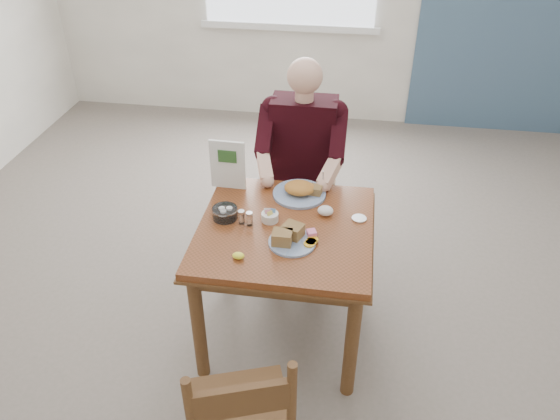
% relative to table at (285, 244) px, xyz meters
% --- Properties ---
extents(floor, '(6.00, 6.00, 0.00)m').
position_rel_table_xyz_m(floor, '(0.00, 0.00, -0.64)').
color(floor, '#686054').
rests_on(floor, ground).
extents(lemon_wedge, '(0.07, 0.06, 0.03)m').
position_rel_table_xyz_m(lemon_wedge, '(-0.19, -0.29, 0.13)').
color(lemon_wedge, '#FFFD35').
rests_on(lemon_wedge, table).
extents(napkin, '(0.10, 0.10, 0.05)m').
position_rel_table_xyz_m(napkin, '(0.20, 0.14, 0.14)').
color(napkin, white).
rests_on(napkin, table).
extents(metal_dish, '(0.10, 0.10, 0.01)m').
position_rel_table_xyz_m(metal_dish, '(0.38, 0.12, 0.12)').
color(metal_dish, silver).
rests_on(metal_dish, table).
extents(table, '(0.92, 0.92, 0.75)m').
position_rel_table_xyz_m(table, '(0.00, 0.00, 0.00)').
color(table, brown).
rests_on(table, ground).
extents(chair_far, '(0.42, 0.42, 0.95)m').
position_rel_table_xyz_m(chair_far, '(0.00, 0.80, -0.16)').
color(chair_far, brown).
rests_on(chair_far, ground).
extents(diner, '(0.53, 0.56, 1.39)m').
position_rel_table_xyz_m(diner, '(0.00, 0.71, 0.17)').
color(diner, gray).
rests_on(diner, chair_far).
extents(near_plate, '(0.27, 0.27, 0.08)m').
position_rel_table_xyz_m(near_plate, '(0.05, -0.12, 0.14)').
color(near_plate, white).
rests_on(near_plate, table).
extents(far_plate, '(0.34, 0.34, 0.08)m').
position_rel_table_xyz_m(far_plate, '(0.04, 0.31, 0.14)').
color(far_plate, white).
rests_on(far_plate, table).
extents(caddy, '(0.11, 0.11, 0.07)m').
position_rel_table_xyz_m(caddy, '(-0.09, 0.04, 0.14)').
color(caddy, white).
rests_on(caddy, table).
extents(shakers, '(0.09, 0.05, 0.08)m').
position_rel_table_xyz_m(shakers, '(-0.21, -0.01, 0.15)').
color(shakers, white).
rests_on(shakers, table).
extents(creamer, '(0.16, 0.16, 0.06)m').
position_rel_table_xyz_m(creamer, '(-0.33, 0.03, 0.14)').
color(creamer, white).
rests_on(creamer, table).
extents(menu, '(0.20, 0.02, 0.30)m').
position_rel_table_xyz_m(menu, '(-0.38, 0.33, 0.26)').
color(menu, white).
rests_on(menu, table).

